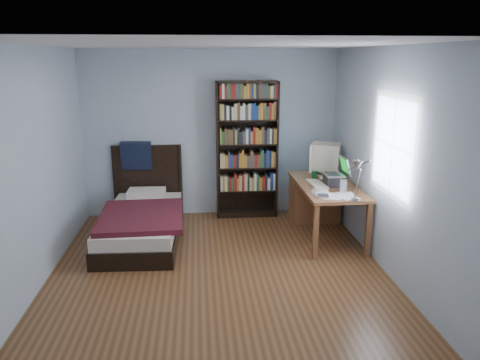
{
  "coord_description": "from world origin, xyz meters",
  "views": [
    {
      "loc": [
        -0.21,
        -4.92,
        2.38
      ],
      "look_at": [
        0.3,
        0.57,
        0.92
      ],
      "focal_mm": 35.0,
      "sensor_mm": 36.0,
      "label": 1
    }
  ],
  "objects_px": {
    "desk_lamp": "(357,169)",
    "speaker": "(343,186)",
    "laptop": "(335,178)",
    "bookshelf": "(247,150)",
    "soda_can": "(315,175)",
    "desk": "(317,197)",
    "crt_monitor": "(324,157)",
    "keyboard": "(317,184)",
    "bed": "(142,219)"
  },
  "relations": [
    {
      "from": "desk_lamp",
      "to": "speaker",
      "type": "distance_m",
      "value": 0.82
    },
    {
      "from": "laptop",
      "to": "bookshelf",
      "type": "height_order",
      "value": "bookshelf"
    },
    {
      "from": "bookshelf",
      "to": "laptop",
      "type": "bearing_deg",
      "value": -45.06
    },
    {
      "from": "desk_lamp",
      "to": "soda_can",
      "type": "bearing_deg",
      "value": 94.25
    },
    {
      "from": "desk",
      "to": "desk_lamp",
      "type": "relative_size",
      "value": 2.71
    },
    {
      "from": "desk",
      "to": "speaker",
      "type": "relative_size",
      "value": 9.99
    },
    {
      "from": "soda_can",
      "to": "speaker",
      "type": "bearing_deg",
      "value": -73.89
    },
    {
      "from": "crt_monitor",
      "to": "bookshelf",
      "type": "xyz_separation_m",
      "value": [
        -1.06,
        0.47,
        0.03
      ]
    },
    {
      "from": "bookshelf",
      "to": "desk",
      "type": "bearing_deg",
      "value": -28.06
    },
    {
      "from": "desk",
      "to": "keyboard",
      "type": "height_order",
      "value": "keyboard"
    },
    {
      "from": "crt_monitor",
      "to": "soda_can",
      "type": "distance_m",
      "value": 0.36
    },
    {
      "from": "desk",
      "to": "desk_lamp",
      "type": "xyz_separation_m",
      "value": [
        0.0,
        -1.57,
        0.79
      ]
    },
    {
      "from": "soda_can",
      "to": "bed",
      "type": "xyz_separation_m",
      "value": [
        -2.37,
        -0.1,
        -0.53
      ]
    },
    {
      "from": "desk_lamp",
      "to": "desk",
      "type": "bearing_deg",
      "value": 90.05
    },
    {
      "from": "laptop",
      "to": "speaker",
      "type": "height_order",
      "value": "laptop"
    },
    {
      "from": "desk",
      "to": "bed",
      "type": "xyz_separation_m",
      "value": [
        -2.48,
        -0.28,
        -0.16
      ]
    },
    {
      "from": "keyboard",
      "to": "bed",
      "type": "relative_size",
      "value": 0.22
    },
    {
      "from": "keyboard",
      "to": "speaker",
      "type": "relative_size",
      "value": 2.85
    },
    {
      "from": "laptop",
      "to": "keyboard",
      "type": "xyz_separation_m",
      "value": [
        -0.22,
        0.04,
        -0.09
      ]
    },
    {
      "from": "desk",
      "to": "bookshelf",
      "type": "bearing_deg",
      "value": 151.94
    },
    {
      "from": "desk",
      "to": "bookshelf",
      "type": "height_order",
      "value": "bookshelf"
    },
    {
      "from": "desk",
      "to": "crt_monitor",
      "type": "xyz_separation_m",
      "value": [
        0.09,
        0.05,
        0.58
      ]
    },
    {
      "from": "laptop",
      "to": "keyboard",
      "type": "bearing_deg",
      "value": 170.42
    },
    {
      "from": "soda_can",
      "to": "laptop",
      "type": "bearing_deg",
      "value": -63.38
    },
    {
      "from": "laptop",
      "to": "keyboard",
      "type": "distance_m",
      "value": 0.24
    },
    {
      "from": "soda_can",
      "to": "desk",
      "type": "bearing_deg",
      "value": 59.98
    },
    {
      "from": "keyboard",
      "to": "bookshelf",
      "type": "relative_size",
      "value": 0.22
    },
    {
      "from": "speaker",
      "to": "bookshelf",
      "type": "xyz_separation_m",
      "value": [
        -1.07,
        1.38,
        0.22
      ]
    },
    {
      "from": "desk",
      "to": "bed",
      "type": "height_order",
      "value": "bed"
    },
    {
      "from": "soda_can",
      "to": "bookshelf",
      "type": "xyz_separation_m",
      "value": [
        -0.87,
        0.7,
        0.24
      ]
    },
    {
      "from": "desk_lamp",
      "to": "keyboard",
      "type": "distance_m",
      "value": 1.18
    },
    {
      "from": "bed",
      "to": "laptop",
      "type": "bearing_deg",
      "value": -5.62
    },
    {
      "from": "desk",
      "to": "bookshelf",
      "type": "distance_m",
      "value": 1.26
    },
    {
      "from": "laptop",
      "to": "keyboard",
      "type": "relative_size",
      "value": 0.85
    },
    {
      "from": "speaker",
      "to": "soda_can",
      "type": "relative_size",
      "value": 1.34
    },
    {
      "from": "laptop",
      "to": "soda_can",
      "type": "height_order",
      "value": "laptop"
    },
    {
      "from": "desk_lamp",
      "to": "bookshelf",
      "type": "bearing_deg",
      "value": 114.98
    },
    {
      "from": "crt_monitor",
      "to": "desk",
      "type": "bearing_deg",
      "value": -151.68
    },
    {
      "from": "crt_monitor",
      "to": "keyboard",
      "type": "bearing_deg",
      "value": -113.36
    },
    {
      "from": "laptop",
      "to": "desk_lamp",
      "type": "height_order",
      "value": "desk_lamp"
    },
    {
      "from": "laptop",
      "to": "bookshelf",
      "type": "relative_size",
      "value": 0.19
    },
    {
      "from": "crt_monitor",
      "to": "bed",
      "type": "bearing_deg",
      "value": -172.66
    },
    {
      "from": "laptop",
      "to": "desk_lamp",
      "type": "relative_size",
      "value": 0.65
    },
    {
      "from": "keyboard",
      "to": "soda_can",
      "type": "xyz_separation_m",
      "value": [
        0.04,
        0.32,
        0.04
      ]
    },
    {
      "from": "keyboard",
      "to": "bed",
      "type": "height_order",
      "value": "bed"
    },
    {
      "from": "speaker",
      "to": "bookshelf",
      "type": "distance_m",
      "value": 1.75
    },
    {
      "from": "crt_monitor",
      "to": "speaker",
      "type": "height_order",
      "value": "crt_monitor"
    },
    {
      "from": "crt_monitor",
      "to": "desk_lamp",
      "type": "xyz_separation_m",
      "value": [
        -0.09,
        -1.62,
        0.21
      ]
    },
    {
      "from": "soda_can",
      "to": "bed",
      "type": "distance_m",
      "value": 2.43
    },
    {
      "from": "desk",
      "to": "laptop",
      "type": "distance_m",
      "value": 0.68
    }
  ]
}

